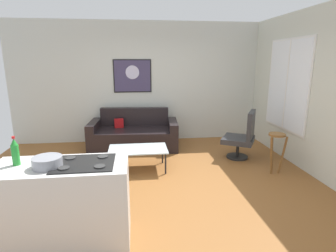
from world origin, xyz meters
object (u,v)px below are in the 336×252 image
Objects in this scene: mixing_bowl at (47,162)px; wall_painting at (132,76)px; bar_stool at (276,144)px; couch at (134,135)px; armchair at (243,136)px; coffee_table at (138,150)px; soda_bottle at (15,152)px.

wall_painting reaches higher than mixing_bowl.
wall_painting reaches higher than bar_stool.
couch is 3.47m from mixing_bowl.
mixing_bowl is at bearing -102.31° from wall_painting.
bar_stool is 2.45× the size of mixing_bowl.
armchair is 1.10× the size of wall_painting.
couch reaches higher than coffee_table.
armchair is 2.85m from wall_painting.
wall_painting is at bearing 77.69° from mixing_bowl.
armchair is at bearing 33.76° from soda_bottle.
mixing_bowl reaches higher than coffee_table.
bar_stool is 2.35× the size of soda_bottle.
mixing_bowl is (0.33, -0.10, -0.08)m from soda_bottle.
wall_painting reaches higher than coffee_table.
mixing_bowl is at bearing -142.16° from armchair.
mixing_bowl is 3.99m from wall_painting.
soda_bottle is (-1.24, -1.89, 0.67)m from coffee_table.
wall_painting is (0.84, 3.85, 0.62)m from mixing_bowl.
couch is 6.89× the size of mixing_bowl.
bar_stool is at bearing -43.23° from wall_painting.
soda_bottle reaches higher than bar_stool.
armchair is at bearing 111.43° from bar_stool.
soda_bottle is at bearing -146.24° from armchair.
soda_bottle is at bearing -157.93° from bar_stool.
armchair is (2.14, -0.99, 0.18)m from couch.
wall_painting reaches higher than couch.
couch is at bearing 93.07° from coffee_table.
couch reaches higher than bar_stool.
armchair is (2.07, 0.32, 0.09)m from coffee_table.
soda_bottle is 1.04× the size of mixing_bowl.
wall_painting is (0.00, 0.55, 1.28)m from couch.
coffee_table is at bearing -87.92° from wall_painting.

